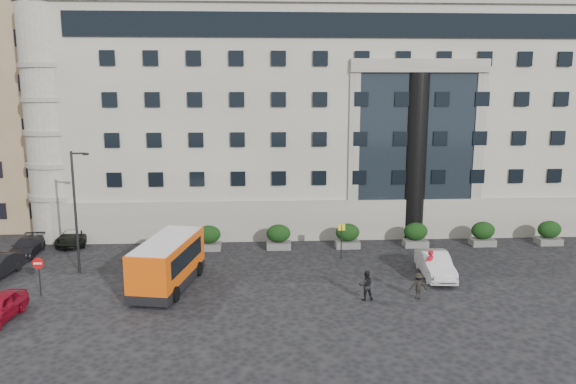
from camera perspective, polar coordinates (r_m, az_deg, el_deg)
The scene contains 21 objects.
ground at distance 34.86m, azimuth -2.45°, elevation -9.46°, with size 120.00×120.00×0.00m, color black.
civic_building at distance 55.14m, azimuth 3.46°, elevation 7.65°, with size 44.00×24.00×18.00m, color gray.
entrance_column at distance 45.07m, azimuth 12.76°, elevation 3.47°, with size 1.80×1.80×13.00m, color black.
apartment_far at distance 75.55m, azimuth -24.17°, elevation 9.13°, with size 13.00×13.00×22.00m, color #82694C.
hedge_a at distance 42.16m, azimuth -8.07°, elevation -4.60°, with size 1.80×1.26×1.84m.
hedge_b at distance 42.03m, azimuth -0.96°, elevation -4.54°, with size 1.80×1.26×1.84m.
hedge_c at distance 42.54m, azimuth 6.07°, elevation -4.41°, with size 1.80×1.26×1.84m.
hedge_d at distance 43.67m, azimuth 12.84°, elevation -4.23°, with size 1.80×1.26×1.84m.
hedge_e at distance 45.37m, azimuth 19.18°, elevation -4.00°, with size 1.80×1.26×1.84m.
hedge_f at distance 47.57m, azimuth 25.00°, elevation -3.75°, with size 1.80×1.26×1.84m.
street_lamp at distance 38.31m, azimuth -20.73°, elevation -1.49°, with size 1.16×0.18×8.00m.
bus_stop_sign at distance 39.52m, azimuth 5.45°, elevation -4.39°, with size 0.50×0.08×2.52m.
no_entry_sign at distance 35.66m, azimuth -24.01°, elevation -7.15°, with size 0.64×0.16×2.32m.
minibus at distance 34.84m, azimuth -12.11°, elevation -6.87°, with size 3.82×7.46×2.97m.
red_truck at distance 51.48m, azimuth -21.63°, elevation -1.85°, with size 2.51×5.25×2.82m.
parked_car_c at distance 44.70m, azimuth -25.04°, elevation -5.07°, with size 1.71×4.21×1.22m, color black.
parked_car_d at distance 46.33m, azimuth -20.88°, elevation -4.20°, with size 2.07×4.50×1.25m, color black.
white_taxi at distance 37.29m, azimuth 14.73°, elevation -7.16°, with size 1.67×4.80×1.58m, color silver.
pedestrian_a at distance 36.51m, azimuth 14.17°, elevation -7.21°, with size 0.72×0.47×1.96m, color maroon.
pedestrian_b at distance 32.65m, azimuth 7.93°, elevation -9.36°, with size 0.85×0.66×1.74m, color black.
pedestrian_c at distance 33.38m, azimuth 13.09°, elevation -9.27°, with size 1.00×0.57×1.55m, color black.
Camera 1 is at (-0.34, -32.68, 12.14)m, focal length 35.00 mm.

